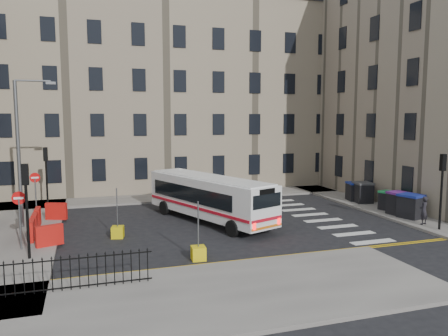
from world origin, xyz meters
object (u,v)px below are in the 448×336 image
wheelie_bin_e (355,191)px  wheelie_bin_c (389,200)px  bus (209,196)px  wheelie_bin_a (411,206)px  pedestrian (424,210)px  bollard_chevron (198,253)px  bollard_yellow (118,232)px  streetlamp (18,152)px  wheelie_bin_d (363,192)px  wheelie_bin_b (399,203)px

wheelie_bin_e → wheelie_bin_c: bearing=-74.5°
bus → wheelie_bin_a: (11.67, -3.42, -0.65)m
wheelie_bin_c → wheelie_bin_e: size_ratio=0.99×
wheelie_bin_c → pedestrian: pedestrian is taller
bollard_chevron → bollard_yellow: bearing=123.5°
wheelie_bin_a → bollard_yellow: bearing=157.9°
wheelie_bin_c → streetlamp: bearing=153.9°
wheelie_bin_d → wheelie_bin_c: bearing=-79.0°
bus → pedestrian: size_ratio=6.10×
pedestrian → streetlamp: bearing=-33.6°
wheelie_bin_e → bus: bearing=-155.8°
wheelie_bin_b → wheelie_bin_e: size_ratio=1.02×
streetlamp → wheelie_bin_b: (21.99, -3.84, -3.47)m
streetlamp → bollard_chevron: (8.00, -8.00, -4.04)m
wheelie_bin_b → bollard_chevron: bearing=-171.1°
bus → wheelie_bin_b: bus is taller
pedestrian → wheelie_bin_c: bearing=-117.8°
wheelie_bin_d → bollard_chevron: bearing=-141.5°
wheelie_bin_b → wheelie_bin_d: wheelie_bin_d is taller
streetlamp → wheelie_bin_d: streetlamp is taller
wheelie_bin_e → pedestrian: size_ratio=0.87×
wheelie_bin_e → bollard_chevron: 16.78m
wheelie_bin_c → wheelie_bin_d: bearing=72.8°
wheelie_bin_d → bollard_yellow: (-17.27, -3.51, -0.58)m
wheelie_bin_c → wheelie_bin_e: wheelie_bin_e is taller
wheelie_bin_a → wheelie_bin_c: (0.25, 2.28, -0.10)m
pedestrian → bollard_yellow: bearing=-27.5°
wheelie_bin_b → bollard_yellow: size_ratio=2.38×
wheelie_bin_c → wheelie_bin_d: (-0.11, 2.69, 0.11)m
wheelie_bin_a → streetlamp: bearing=150.5°
streetlamp → wheelie_bin_d: 22.44m
streetlamp → bollard_chevron: bearing=-45.0°
streetlamp → wheelie_bin_c: bearing=-6.4°
bus → wheelie_bin_c: (11.92, -1.15, -0.75)m
wheelie_bin_a → wheelie_bin_d: size_ratio=1.07×
wheelie_bin_c → bollard_yellow: 17.41m
wheelie_bin_b → bollard_yellow: 17.10m
bus → wheelie_bin_a: bus is taller
wheelie_bin_a → wheelie_bin_e: bearing=72.0°
streetlamp → wheelie_bin_c: size_ratio=5.88×
wheelie_bin_a → bollard_chevron: size_ratio=2.64×
wheelie_bin_c → wheelie_bin_a: bearing=-116.0°
bollard_chevron → pedestrian: bearing=6.9°
wheelie_bin_a → wheelie_bin_e: (0.08, 5.84, -0.06)m
wheelie_bin_b → pedestrian: size_ratio=0.89×
wheelie_bin_e → streetlamp: bearing=-164.7°
wheelie_bin_b → bollard_chevron: 14.61m
streetlamp → wheelie_bin_e: 22.41m
bus → bollard_yellow: bearing=178.4°
wheelie_bin_e → bollard_yellow: 17.76m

